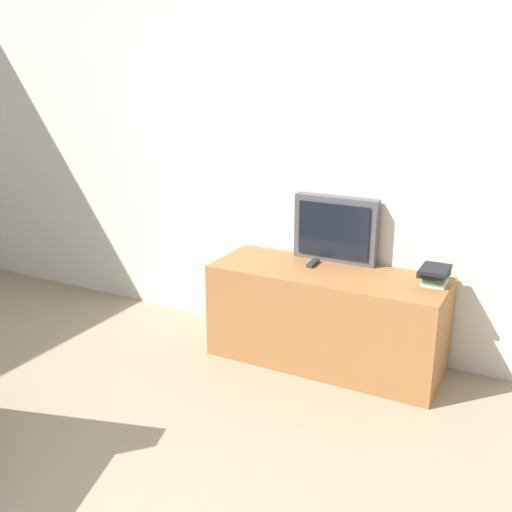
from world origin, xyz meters
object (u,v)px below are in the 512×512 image
Objects in this scene: remote_on_stand at (313,263)px; television at (335,229)px; book_stack at (434,275)px; tv_stand at (326,317)px.

television is at bearing 58.86° from remote_on_stand.
television is 3.78× the size of remote_on_stand.
book_stack is (0.69, -0.15, -0.16)m from television.
remote_on_stand is (-0.09, -0.15, -0.21)m from television.
remote_on_stand is (-0.78, 0.00, -0.05)m from book_stack.
television is 0.27m from remote_on_stand.
television is at bearing 167.43° from book_stack.
television reaches higher than tv_stand.
tv_stand is 0.36m from remote_on_stand.
tv_stand is 2.65× the size of television.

